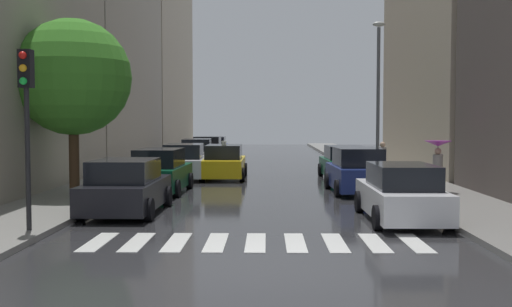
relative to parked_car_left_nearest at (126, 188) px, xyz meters
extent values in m
cube|color=#2E2E31|center=(3.97, 17.27, -0.78)|extent=(28.00, 72.00, 0.04)
cube|color=gray|center=(-2.53, 17.27, -0.69)|extent=(3.00, 72.00, 0.15)
cube|color=gray|center=(10.47, 17.27, -0.69)|extent=(3.00, 72.00, 0.15)
cube|color=silver|center=(0.37, -4.38, -0.76)|extent=(0.45, 2.20, 0.01)
cube|color=silver|center=(1.27, -4.38, -0.76)|extent=(0.45, 2.20, 0.01)
cube|color=silver|center=(2.17, -4.38, -0.76)|extent=(0.45, 2.20, 0.01)
cube|color=silver|center=(3.07, -4.38, -0.76)|extent=(0.45, 2.20, 0.01)
cube|color=silver|center=(3.97, -4.38, -0.76)|extent=(0.45, 2.20, 0.01)
cube|color=silver|center=(4.87, -4.38, -0.76)|extent=(0.45, 2.20, 0.01)
cube|color=silver|center=(5.77, -4.38, -0.76)|extent=(0.45, 2.20, 0.01)
cube|color=silver|center=(6.67, -4.38, -0.76)|extent=(0.45, 2.20, 0.01)
cube|color=silver|center=(7.57, -4.38, -0.76)|extent=(0.45, 2.20, 0.01)
cube|color=#9E9384|center=(-7.03, 21.50, 9.83)|extent=(6.00, 16.57, 21.19)
cube|color=#B2A38C|center=(-7.03, 40.06, 11.79)|extent=(6.00, 19.77, 25.11)
cube|color=#B2A38C|center=(14.97, 15.25, 5.10)|extent=(6.00, 14.79, 11.72)
cube|color=black|center=(0.00, 0.06, -0.19)|extent=(2.00, 4.52, 0.79)
cube|color=black|center=(0.00, -0.16, 0.53)|extent=(1.74, 2.49, 0.65)
cylinder|color=black|center=(-0.96, 1.56, -0.44)|extent=(0.23, 0.64, 0.64)
cylinder|color=black|center=(0.99, 1.53, -0.44)|extent=(0.23, 0.64, 0.64)
cylinder|color=black|center=(-0.99, -1.41, -0.44)|extent=(0.23, 0.64, 0.64)
cylinder|color=black|center=(0.96, -1.43, -0.44)|extent=(0.23, 0.64, 0.64)
cube|color=#0C4C2D|center=(0.11, 5.28, -0.17)|extent=(1.93, 4.50, 0.84)
cube|color=black|center=(0.11, 5.06, 0.59)|extent=(1.65, 2.50, 0.69)
cylinder|color=black|center=(-0.72, 6.78, -0.44)|extent=(0.24, 0.65, 0.64)
cylinder|color=black|center=(1.05, 6.72, -0.44)|extent=(0.24, 0.65, 0.64)
cylinder|color=black|center=(-0.83, 3.85, -0.44)|extent=(0.24, 0.65, 0.64)
cylinder|color=black|center=(0.95, 3.79, -0.44)|extent=(0.24, 0.65, 0.64)
cube|color=silver|center=(0.26, 11.04, -0.18)|extent=(2.10, 4.75, 0.82)
cube|color=black|center=(0.27, 10.81, 0.57)|extent=(1.79, 2.64, 0.67)
cylinder|color=black|center=(-0.76, 12.55, -0.44)|extent=(0.24, 0.65, 0.64)
cylinder|color=black|center=(1.17, 12.62, -0.44)|extent=(0.24, 0.65, 0.64)
cylinder|color=black|center=(-0.65, 9.46, -0.44)|extent=(0.24, 0.65, 0.64)
cylinder|color=black|center=(1.28, 9.53, -0.44)|extent=(0.24, 0.65, 0.64)
cube|color=silver|center=(0.18, 17.18, -0.16)|extent=(1.97, 4.40, 0.85)
cube|color=black|center=(0.19, 16.96, 0.62)|extent=(1.67, 2.44, 0.70)
cylinder|color=black|center=(-0.77, 18.56, -0.44)|extent=(0.25, 0.65, 0.64)
cylinder|color=black|center=(1.00, 18.64, -0.44)|extent=(0.25, 0.65, 0.64)
cylinder|color=black|center=(-0.65, 15.71, -0.44)|extent=(0.25, 0.65, 0.64)
cylinder|color=black|center=(1.13, 15.79, -0.44)|extent=(0.25, 0.65, 0.64)
cube|color=brown|center=(0.15, 23.90, -0.17)|extent=(1.94, 4.11, 0.84)
cube|color=black|center=(0.15, 23.70, 0.59)|extent=(1.71, 2.26, 0.68)
cylinder|color=black|center=(-0.83, 25.26, -0.44)|extent=(0.22, 0.64, 0.64)
cylinder|color=black|center=(1.12, 25.26, -0.44)|extent=(0.22, 0.64, 0.64)
cylinder|color=black|center=(-0.83, 22.55, -0.44)|extent=(0.22, 0.64, 0.64)
cylinder|color=black|center=(1.12, 22.55, -0.44)|extent=(0.22, 0.64, 0.64)
cube|color=navy|center=(0.10, 29.73, -0.21)|extent=(1.93, 4.60, 0.75)
cube|color=black|center=(0.10, 29.50, 0.46)|extent=(1.68, 2.54, 0.61)
cylinder|color=black|center=(-0.86, 31.23, -0.44)|extent=(0.23, 0.64, 0.64)
cylinder|color=black|center=(1.02, 31.25, -0.44)|extent=(0.23, 0.64, 0.64)
cylinder|color=black|center=(-0.82, 28.21, -0.44)|extent=(0.23, 0.64, 0.64)
cylinder|color=black|center=(1.06, 28.23, -0.44)|extent=(0.23, 0.64, 0.64)
cube|color=silver|center=(7.93, -1.20, -0.20)|extent=(1.81, 4.64, 0.77)
cube|color=black|center=(7.93, -1.44, 0.51)|extent=(1.59, 2.55, 0.63)
cylinder|color=black|center=(7.03, 0.33, -0.44)|extent=(0.22, 0.64, 0.64)
cylinder|color=black|center=(8.84, 0.33, -0.44)|extent=(0.22, 0.64, 0.64)
cylinder|color=black|center=(7.03, -2.73, -0.44)|extent=(0.22, 0.64, 0.64)
cylinder|color=black|center=(8.84, -2.73, -0.44)|extent=(0.22, 0.64, 0.64)
cube|color=navy|center=(7.68, 5.33, -0.16)|extent=(2.00, 4.23, 0.86)
cube|color=black|center=(7.69, 5.12, 0.63)|extent=(1.71, 2.35, 0.70)
cylinder|color=black|center=(6.71, 6.67, -0.44)|extent=(0.24, 0.65, 0.64)
cylinder|color=black|center=(8.56, 6.74, -0.44)|extent=(0.24, 0.65, 0.64)
cylinder|color=black|center=(6.81, 3.92, -0.44)|extent=(0.24, 0.65, 0.64)
cylinder|color=black|center=(8.66, 3.99, -0.44)|extent=(0.24, 0.65, 0.64)
cube|color=#0C4C2D|center=(7.90, 11.01, -0.20)|extent=(2.00, 4.23, 0.78)
cube|color=black|center=(7.91, 10.80, 0.51)|extent=(1.72, 2.35, 0.64)
cylinder|color=black|center=(6.92, 12.36, -0.44)|extent=(0.24, 0.65, 0.64)
cylinder|color=black|center=(8.80, 12.42, -0.44)|extent=(0.24, 0.65, 0.64)
cylinder|color=black|center=(7.00, 9.61, -0.44)|extent=(0.24, 0.65, 0.64)
cylinder|color=black|center=(8.88, 9.66, -0.44)|extent=(0.24, 0.65, 0.64)
cube|color=yellow|center=(2.18, 11.07, -0.19)|extent=(1.87, 4.61, 0.80)
cube|color=black|center=(2.18, 10.84, 0.54)|extent=(1.64, 2.54, 0.65)
cube|color=#F2EDCC|center=(2.18, 10.84, 0.95)|extent=(0.20, 0.36, 0.18)
cylinder|color=black|center=(1.26, 12.59, -0.44)|extent=(0.22, 0.64, 0.64)
cylinder|color=black|center=(3.11, 12.59, -0.44)|extent=(0.22, 0.64, 0.64)
cylinder|color=black|center=(1.25, 9.56, -0.44)|extent=(0.22, 0.64, 0.64)
cylinder|color=black|center=(3.10, 9.55, -0.44)|extent=(0.22, 0.64, 0.64)
cylinder|color=gray|center=(10.51, 4.35, -0.23)|extent=(0.28, 0.28, 0.77)
cylinder|color=gray|center=(10.51, 4.35, 0.46)|extent=(0.36, 0.36, 0.61)
sphere|color=tan|center=(10.51, 4.35, 0.89)|extent=(0.24, 0.24, 0.24)
cone|color=#8C1E8C|center=(10.51, 4.35, 1.17)|extent=(1.00, 1.00, 0.20)
cylinder|color=#333338|center=(10.51, 4.35, 0.82)|extent=(0.02, 0.02, 0.71)
cylinder|color=gray|center=(9.40, 9.22, -0.21)|extent=(0.28, 0.28, 0.80)
cylinder|color=gray|center=(9.40, 9.22, 0.50)|extent=(0.36, 0.36, 0.63)
sphere|color=tan|center=(9.40, 9.22, 0.95)|extent=(0.25, 0.25, 0.25)
cylinder|color=#513823|center=(-2.68, 3.55, 0.60)|extent=(0.36, 0.36, 2.41)
sphere|color=#3C8627|center=(-2.68, 3.55, 3.56)|extent=(4.14, 4.14, 4.14)
cylinder|color=black|center=(-1.48, -3.71, 1.09)|extent=(0.12, 0.12, 3.40)
cube|color=black|center=(-1.48, -3.71, 3.24)|extent=(0.30, 0.30, 0.90)
sphere|color=red|center=(-1.48, -3.89, 3.54)|extent=(0.18, 0.18, 0.18)
sphere|color=#F2A519|center=(-1.48, -3.89, 3.24)|extent=(0.18, 0.18, 0.18)
sphere|color=green|center=(-1.48, -3.89, 2.94)|extent=(0.18, 0.18, 0.18)
cylinder|color=#595B60|center=(9.52, 11.05, 2.91)|extent=(0.16, 0.16, 7.04)
ellipsoid|color=beige|center=(9.52, 11.05, 6.58)|extent=(0.60, 0.28, 0.24)
camera|label=1|loc=(4.21, -18.09, 2.01)|focal=42.75mm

